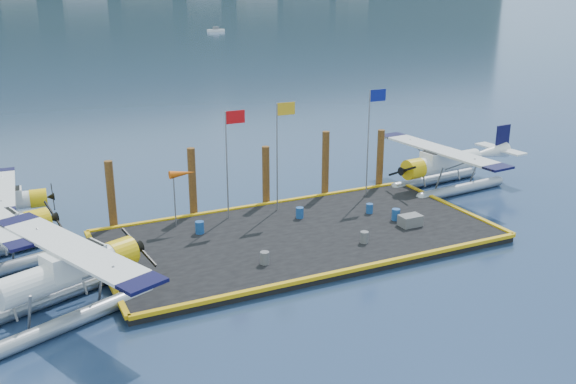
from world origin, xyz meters
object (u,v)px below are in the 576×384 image
flagpole_red (230,148)px  piling_0 (111,197)px  piling_3 (325,166)px  seaplane_a (66,277)px  seaplane_d (444,166)px  crate (410,220)px  drum_1 (364,237)px  drum_5 (300,213)px  windsock (182,175)px  piling_1 (193,184)px  piling_4 (380,161)px  flagpole_yellow (280,140)px  drum_2 (396,215)px  drum_4 (370,208)px  piling_2 (266,178)px  flagpole_blue (371,127)px  drum_0 (200,227)px  drum_3 (265,258)px

flagpole_red → piling_0: size_ratio=1.50×
flagpole_red → piling_3: bearing=13.3°
seaplane_a → seaplane_d: size_ratio=0.97×
crate → piling_3: size_ratio=0.27×
drum_1 → piling_3: 8.32m
drum_5 → crate: size_ratio=0.51×
windsock → piling_1: size_ratio=0.74×
drum_5 → piling_4: (7.42, 3.32, 1.30)m
drum_5 → piling_4: piling_4 is taller
crate → flagpole_yellow: flagpole_yellow is taller
drum_2 → piling_3: piling_3 is taller
drum_4 → windsock: 10.71m
seaplane_d → drum_1: size_ratio=17.84×
seaplane_a → flagpole_yellow: bearing=95.3°
piling_1 → piling_3: 8.50m
drum_5 → piling_2: bearing=99.8°
drum_1 → flagpole_blue: (4.28, 6.32, 3.99)m
flagpole_yellow → piling_3: size_ratio=1.44×
drum_1 → seaplane_a: bearing=-178.8°
drum_0 → flagpole_blue: 12.12m
flagpole_blue → piling_1: flagpole_blue is taller
drum_0 → drum_3: bearing=-73.0°
drum_2 → windsock: windsock is taller
drum_1 → flagpole_yellow: bearing=105.2°
piling_3 → piling_1: bearing=180.0°
drum_5 → flagpole_red: size_ratio=0.10×
drum_4 → crate: 2.78m
drum_3 → piling_3: piling_3 is taller
drum_4 → crate: bearing=-70.9°
seaplane_d → drum_0: 17.03m
piling_0 → drum_3: bearing=-56.5°
drum_4 → drum_1: bearing=-125.9°
drum_4 → flagpole_yellow: bearing=147.5°
flagpole_red → flagpole_blue: size_ratio=0.92×
crate → drum_3: bearing=-172.9°
piling_4 → seaplane_a: bearing=-158.1°
drum_1 → drum_2: size_ratio=0.92×
piling_1 → seaplane_a: bearing=-134.0°
drum_3 → piling_0: 9.80m
flagpole_yellow → piling_1: size_ratio=1.48×
drum_0 → flagpole_blue: flagpole_blue is taller
drum_1 → drum_2: bearing=31.4°
piling_0 → piling_2: size_ratio=1.05×
crate → piling_2: 8.90m
seaplane_d → drum_3: bearing=107.0°
flagpole_red → piling_4: bearing=8.4°
drum_3 → piling_4: bearing=34.8°
seaplane_a → seaplane_d: (24.21, 6.48, 0.00)m
windsock → piling_0: bearing=155.3°
crate → flagpole_red: 10.48m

